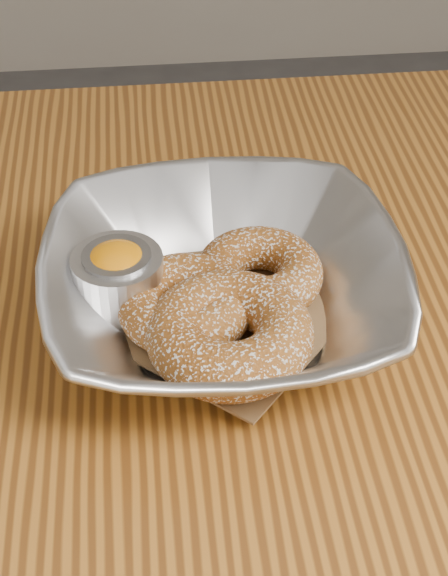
{
  "coord_description": "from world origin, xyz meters",
  "views": [
    {
      "loc": [
        0.01,
        -0.4,
        1.16
      ],
      "look_at": [
        0.06,
        0.04,
        0.78
      ],
      "focal_mm": 55.0,
      "sensor_mm": 36.0,
      "label": 1
    }
  ],
  "objects": [
    {
      "name": "serving_bowl",
      "position": [
        0.06,
        0.04,
        0.78
      ],
      "size": [
        0.24,
        0.24,
        0.06
      ],
      "primitive_type": "imported",
      "color": "silver",
      "rests_on": "table"
    },
    {
      "name": "donut_extra",
      "position": [
        0.03,
        0.04,
        0.78
      ],
      "size": [
        0.11,
        0.11,
        0.03
      ],
      "primitive_type": "torus",
      "rotation": [
        0.0,
        0.0,
        0.18
      ],
      "color": "brown",
      "rests_on": "parchment"
    },
    {
      "name": "donut_back",
      "position": [
        0.09,
        0.06,
        0.78
      ],
      "size": [
        0.09,
        0.09,
        0.03
      ],
      "primitive_type": "torus",
      "rotation": [
        0.0,
        0.0,
        -0.03
      ],
      "color": "brown",
      "rests_on": "parchment"
    },
    {
      "name": "table",
      "position": [
        0.0,
        0.0,
        0.65
      ],
      "size": [
        1.2,
        0.8,
        0.75
      ],
      "color": "brown",
      "rests_on": "ground_plane"
    },
    {
      "name": "ramekin",
      "position": [
        -0.01,
        0.06,
        0.78
      ],
      "size": [
        0.06,
        0.06,
        0.05
      ],
      "color": "silver",
      "rests_on": "table"
    },
    {
      "name": "donut_front",
      "position": [
        0.06,
        0.0,
        0.78
      ],
      "size": [
        0.15,
        0.15,
        0.04
      ],
      "primitive_type": "torus",
      "rotation": [
        0.0,
        0.0,
        0.6
      ],
      "color": "brown",
      "rests_on": "parchment"
    },
    {
      "name": "parchment",
      "position": [
        0.06,
        0.04,
        0.76
      ],
      "size": [
        0.2,
        0.2,
        0.0
      ],
      "primitive_type": "cube",
      "rotation": [
        0.0,
        0.0,
        0.85
      ],
      "color": "brown",
      "rests_on": "table"
    }
  ]
}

